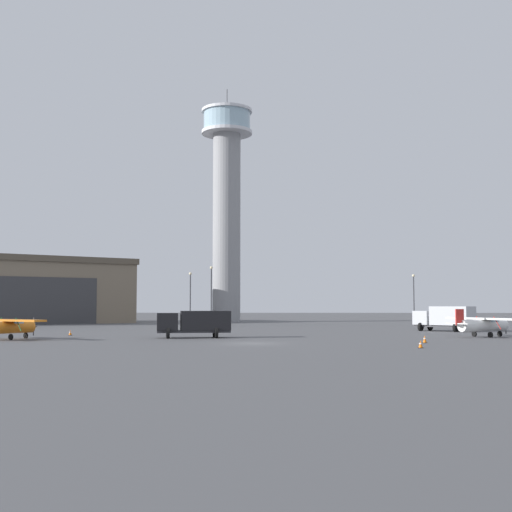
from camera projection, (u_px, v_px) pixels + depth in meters
The scene contains 13 objects.
ground_plane at pixel (252, 343), 53.83m from camera, with size 400.00×400.00×0.00m, color #545456.
control_tower at pixel (227, 197), 122.26m from camera, with size 9.44×9.44×43.60m.
hangar at pixel (28, 291), 112.57m from camera, with size 37.76×34.78×11.06m.
airplane_white at pixel (483, 324), 64.10m from camera, with size 6.98×8.68×2.74m.
airplane_orange at pixel (5, 326), 59.70m from camera, with size 8.36×6.76×2.67m.
truck_box_silver at pixel (445, 317), 78.19m from camera, with size 6.83×6.58×2.95m.
truck_box_black at pixel (195, 322), 62.80m from camera, with size 7.25×3.89×2.56m.
light_post_west at pixel (414, 294), 103.43m from camera, with size 0.44×0.44×7.94m.
light_post_east at pixel (190, 293), 99.44m from camera, with size 0.44×0.44×8.06m.
light_post_north at pixel (211, 290), 96.61m from camera, with size 0.44×0.44×8.81m.
traffic_cone_near_left at pixel (425, 339), 54.41m from camera, with size 0.36×0.36×0.63m.
traffic_cone_near_right at pixel (70, 333), 67.73m from camera, with size 0.36×0.36×0.58m.
traffic_cone_mid_apron at pixel (421, 344), 47.99m from camera, with size 0.36×0.36×0.57m.
Camera 1 is at (2.45, -54.16, 3.17)m, focal length 46.24 mm.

